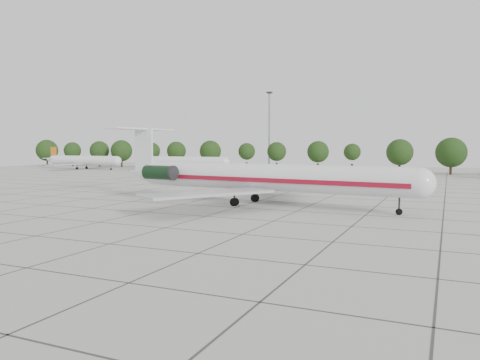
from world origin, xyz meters
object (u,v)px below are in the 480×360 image
Objects in this scene: bg_airliner_a at (84,160)px; bg_airliner_b at (184,162)px; floodlight_mast at (269,126)px; main_airliner at (249,176)px.

bg_airliner_b is at bearing 4.94° from bg_airliner_a.
bg_airliner_a is 62.86m from floodlight_mast.
main_airliner is 1.59× the size of bg_airliner_a.
main_airliner is at bearing -53.16° from bg_airliner_b.
main_airliner reaches higher than bg_airliner_a.
floodlight_mast is (-30.18, 88.00, 10.56)m from main_airliner.
bg_airliner_a is 37.08m from bg_airliner_b.
floodlight_mast is at bearing 115.64° from main_airliner.
floodlight_mast is (19.85, 21.21, 11.37)m from bg_airliner_b.
main_airliner is at bearing -71.07° from floodlight_mast.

